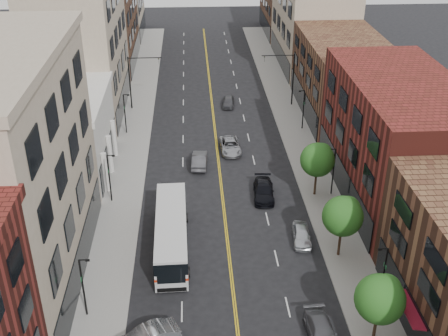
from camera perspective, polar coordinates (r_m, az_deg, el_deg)
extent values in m
cube|color=gray|center=(66.21, -9.39, 1.72)|extent=(4.00, 110.00, 0.15)
cube|color=gray|center=(67.05, 7.87, 2.20)|extent=(4.00, 110.00, 0.15)
cube|color=tan|center=(44.52, -21.68, -1.08)|extent=(10.00, 22.00, 18.00)
cube|color=silver|center=(62.16, -16.41, 3.07)|extent=(10.00, 14.00, 8.00)
cube|color=tan|center=(76.08, -14.45, 12.00)|extent=(10.00, 20.00, 18.00)
cube|color=#553122|center=(95.54, -12.36, 14.56)|extent=(10.00, 20.00, 15.00)
cube|color=#571D16|center=(56.88, 17.23, 2.77)|extent=(10.00, 22.00, 12.00)
cube|color=#553122|center=(75.73, 11.99, 9.01)|extent=(10.00, 20.00, 10.00)
cube|color=tan|center=(94.74, 8.94, 14.43)|extent=(10.00, 22.00, 14.00)
cube|color=#553122|center=(114.20, 6.83, 16.18)|extent=(10.00, 18.00, 11.00)
cylinder|color=black|center=(41.37, 15.06, -15.48)|extent=(0.22, 0.22, 2.50)
sphere|color=#245D1A|center=(39.62, 15.55, -12.71)|extent=(3.40, 3.40, 3.40)
sphere|color=#245D1A|center=(39.74, 16.17, -11.71)|extent=(2.04, 2.04, 2.04)
cylinder|color=black|center=(48.68, 11.65, -7.41)|extent=(0.22, 0.22, 2.50)
sphere|color=#245D1A|center=(47.20, 11.97, -4.81)|extent=(3.40, 3.40, 3.40)
sphere|color=#245D1A|center=(47.38, 12.49, -4.00)|extent=(2.04, 2.04, 2.04)
cylinder|color=black|center=(56.81, 9.26, -1.53)|extent=(0.22, 0.22, 2.50)
sphere|color=#245D1A|center=(55.55, 9.47, 0.83)|extent=(3.40, 3.40, 3.40)
sphere|color=#245D1A|center=(55.77, 9.93, 1.50)|extent=(2.04, 2.04, 2.04)
cylinder|color=black|center=(42.47, -14.12, -11.72)|extent=(0.14, 0.14, 5.00)
cylinder|color=black|center=(40.87, -14.05, -9.04)|extent=(0.70, 0.10, 0.10)
cube|color=black|center=(40.85, -13.69, -9.10)|extent=(0.28, 0.14, 0.14)
cube|color=#19592D|center=(41.90, -14.27, -10.78)|extent=(0.04, 0.55, 0.35)
cylinder|color=black|center=(55.50, -11.56, -1.05)|extent=(0.14, 0.14, 5.00)
cylinder|color=black|center=(54.28, -11.45, 1.26)|extent=(0.70, 0.10, 0.10)
cube|color=black|center=(54.27, -11.18, 1.22)|extent=(0.28, 0.14, 0.14)
cube|color=#19592D|center=(55.07, -11.65, -0.23)|extent=(0.04, 0.55, 0.35)
cylinder|color=black|center=(69.77, -10.03, 5.43)|extent=(0.14, 0.14, 5.00)
cylinder|color=black|center=(68.81, -9.91, 7.36)|extent=(0.70, 0.10, 0.10)
cube|color=black|center=(68.80, -9.70, 7.33)|extent=(0.28, 0.14, 0.14)
cube|color=#19592D|center=(69.43, -10.09, 6.11)|extent=(0.04, 0.55, 0.35)
cylinder|color=black|center=(43.89, 15.89, -10.49)|extent=(0.14, 0.14, 5.00)
cylinder|color=black|center=(42.29, 15.88, -7.88)|extent=(0.70, 0.10, 0.10)
cube|color=black|center=(42.24, 15.55, -7.96)|extent=(0.28, 0.14, 0.14)
cube|color=#19592D|center=(43.34, 16.05, -9.56)|extent=(0.04, 0.55, 0.35)
cylinder|color=black|center=(56.59, 11.04, -0.38)|extent=(0.14, 0.14, 5.00)
cylinder|color=black|center=(55.36, 10.93, 1.88)|extent=(0.70, 0.10, 0.10)
cube|color=black|center=(55.32, 10.67, 1.83)|extent=(0.28, 0.14, 0.14)
cube|color=#19592D|center=(56.17, 11.12, 0.43)|extent=(0.04, 0.55, 0.35)
cylinder|color=black|center=(70.65, 8.07, 5.88)|extent=(0.14, 0.14, 5.00)
cylinder|color=black|center=(69.67, 7.92, 7.78)|extent=(0.70, 0.10, 0.10)
cube|color=black|center=(69.64, 7.71, 7.74)|extent=(0.28, 0.14, 0.14)
cube|color=#19592D|center=(70.31, 8.12, 6.56)|extent=(0.04, 0.55, 0.35)
cylinder|color=black|center=(76.79, -9.54, 8.52)|extent=(0.18, 0.18, 7.20)
cylinder|color=black|center=(75.51, -8.06, 11.02)|extent=(4.40, 0.12, 0.12)
imported|color=black|center=(75.51, -6.65, 10.79)|extent=(0.15, 0.18, 0.90)
cylinder|color=black|center=(77.58, 7.02, 8.91)|extent=(0.18, 0.18, 7.20)
cylinder|color=black|center=(76.16, 5.51, 11.31)|extent=(4.40, 0.12, 0.12)
imported|color=black|center=(76.02, 4.13, 11.02)|extent=(0.15, 0.18, 0.90)
cube|color=silver|center=(48.65, -5.36, -6.54)|extent=(2.81, 12.00, 2.89)
cube|color=black|center=(48.26, -5.40, -5.86)|extent=(2.85, 12.04, 1.05)
cube|color=#BA270D|center=(48.83, -5.35, -6.83)|extent=(2.85, 12.04, 0.22)
cube|color=black|center=(43.71, -5.40, -10.78)|extent=(2.19, 0.10, 1.59)
cylinder|color=black|center=(46.22, -6.97, -10.61)|extent=(0.30, 0.96, 0.96)
cylinder|color=black|center=(46.15, -3.65, -10.50)|extent=(0.30, 0.96, 0.96)
cylinder|color=black|center=(52.65, -6.73, -5.14)|extent=(0.30, 0.96, 0.96)
cylinder|color=black|center=(52.59, -3.86, -5.04)|extent=(0.30, 0.96, 0.96)
imported|color=#505055|center=(41.37, 9.91, -16.17)|extent=(2.19, 4.74, 1.34)
imported|color=#B9BCC1|center=(50.30, 7.89, -6.76)|extent=(1.89, 4.01, 1.32)
imported|color=#444449|center=(61.94, -2.51, 0.82)|extent=(1.87, 4.58, 1.48)
imported|color=black|center=(56.28, 4.05, -2.32)|extent=(2.34, 5.03, 1.42)
imported|color=#9FA1A6|center=(65.14, 0.63, 2.26)|extent=(2.53, 5.06, 1.38)
imported|color=#46464B|center=(77.87, 0.45, 6.76)|extent=(1.98, 3.95, 1.29)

